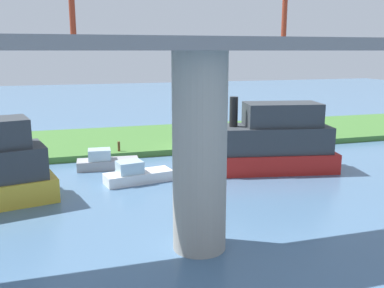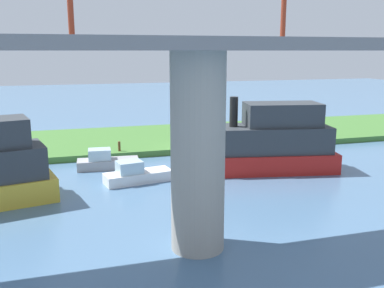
# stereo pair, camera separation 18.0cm
# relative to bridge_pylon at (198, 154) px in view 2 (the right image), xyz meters

# --- Properties ---
(ground_plane) EXTENTS (160.00, 160.00, 0.00)m
(ground_plane) POSITION_rel_bridge_pylon_xyz_m (-4.83, -16.49, -4.18)
(ground_plane) COLOR #4C7093
(grassy_bank) EXTENTS (80.00, 12.00, 0.50)m
(grassy_bank) POSITION_rel_bridge_pylon_xyz_m (-4.83, -22.49, -3.93)
(grassy_bank) COLOR #427533
(grassy_bank) RESTS_ON ground
(bridge_pylon) EXTENTS (2.26, 2.26, 8.35)m
(bridge_pylon) POSITION_rel_bridge_pylon_xyz_m (0.00, 0.00, 0.00)
(bridge_pylon) COLOR #9E998E
(bridge_pylon) RESTS_ON ground
(bridge_span) EXTENTS (66.16, 4.30, 3.25)m
(bridge_span) POSITION_rel_bridge_pylon_xyz_m (0.00, -0.02, 4.67)
(bridge_span) COLOR slate
(bridge_span) RESTS_ON bridge_pylon
(person_on_bank) EXTENTS (0.42, 0.42, 1.39)m
(person_on_bank) POSITION_rel_bridge_pylon_xyz_m (-7.74, -18.29, -2.97)
(person_on_bank) COLOR #2D334C
(person_on_bank) RESTS_ON grassy_bank
(mooring_post) EXTENTS (0.20, 0.20, 0.77)m
(mooring_post) POSITION_rel_bridge_pylon_xyz_m (1.24, -17.21, -3.29)
(mooring_post) COLOR brown
(mooring_post) RESTS_ON grassy_bank
(pontoon_yellow) EXTENTS (10.76, 5.27, 5.27)m
(pontoon_yellow) POSITION_rel_bridge_pylon_xyz_m (-8.31, -10.38, -2.22)
(pontoon_yellow) COLOR red
(pontoon_yellow) RESTS_ON ground
(riverboat_paddlewheel) EXTENTS (4.55, 2.28, 1.45)m
(riverboat_paddlewheel) POSITION_rel_bridge_pylon_xyz_m (1.03, -10.16, -3.66)
(riverboat_paddlewheel) COLOR white
(riverboat_paddlewheel) RESTS_ON ground
(houseboat_blue) EXTENTS (3.89, 1.40, 1.30)m
(houseboat_blue) POSITION_rel_bridge_pylon_xyz_m (-7.72, -14.16, -3.71)
(houseboat_blue) COLOR #1E232D
(houseboat_blue) RESTS_ON ground
(motorboat_red) EXTENTS (4.46, 1.85, 1.45)m
(motorboat_red) POSITION_rel_bridge_pylon_xyz_m (2.58, -14.09, -3.66)
(motorboat_red) COLOR #99999E
(motorboat_red) RESTS_ON ground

